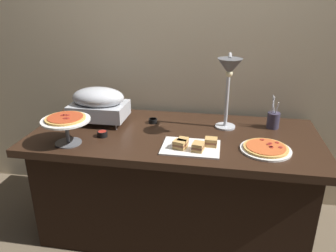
{
  "coord_description": "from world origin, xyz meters",
  "views": [
    {
      "loc": [
        0.3,
        -1.98,
        1.63
      ],
      "look_at": [
        -0.04,
        0.0,
        0.81
      ],
      "focal_mm": 35.04,
      "sensor_mm": 36.0,
      "label": 1
    }
  ],
  "objects": [
    {
      "name": "pizza_plate_center",
      "position": [
        -0.62,
        -0.27,
        0.9
      ],
      "size": [
        0.29,
        0.29,
        0.18
      ],
      "color": "#595B60",
      "rests_on": "buffet_table"
    },
    {
      "name": "sandwich_platter",
      "position": [
        0.14,
        -0.21,
        0.78
      ],
      "size": [
        0.35,
        0.25,
        0.06
      ],
      "color": "white",
      "rests_on": "buffet_table"
    },
    {
      "name": "sauce_cup_far",
      "position": [
        -0.18,
        0.16,
        0.78
      ],
      "size": [
        0.06,
        0.06,
        0.03
      ],
      "color": "black",
      "rests_on": "buffet_table"
    },
    {
      "name": "back_wall",
      "position": [
        0.0,
        0.5,
        1.2
      ],
      "size": [
        4.4,
        0.04,
        2.4
      ],
      "primitive_type": "cube",
      "color": "#C6B593",
      "rests_on": "ground_plane"
    },
    {
      "name": "utensil_holder",
      "position": [
        0.66,
        0.21,
        0.82
      ],
      "size": [
        0.08,
        0.08,
        0.23
      ],
      "color": "#383347",
      "rests_on": "buffet_table"
    },
    {
      "name": "buffet_table",
      "position": [
        0.0,
        0.0,
        0.39
      ],
      "size": [
        1.9,
        0.84,
        0.76
      ],
      "color": "black",
      "rests_on": "ground_plane"
    },
    {
      "name": "heat_lamp",
      "position": [
        0.33,
        0.04,
        1.16
      ],
      "size": [
        0.15,
        0.31,
        0.52
      ],
      "color": "#B7BABF",
      "rests_on": "buffet_table"
    },
    {
      "name": "sauce_cup_near",
      "position": [
        -0.45,
        -0.13,
        0.78
      ],
      "size": [
        0.07,
        0.07,
        0.04
      ],
      "color": "black",
      "rests_on": "buffet_table"
    },
    {
      "name": "pizza_plate_front",
      "position": [
        0.57,
        -0.16,
        0.77
      ],
      "size": [
        0.3,
        0.3,
        0.03
      ],
      "color": "white",
      "rests_on": "buffet_table"
    },
    {
      "name": "ground_plane",
      "position": [
        0.0,
        0.0,
        0.0
      ],
      "size": [
        8.0,
        8.0,
        0.0
      ],
      "primitive_type": "plane",
      "color": "brown"
    },
    {
      "name": "chafing_dish",
      "position": [
        -0.56,
        0.11,
        0.9
      ],
      "size": [
        0.39,
        0.27,
        0.26
      ],
      "color": "#B7BABF",
      "rests_on": "buffet_table"
    }
  ]
}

